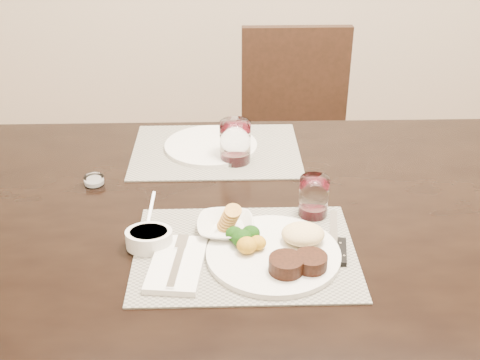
{
  "coord_description": "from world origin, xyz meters",
  "views": [
    {
      "loc": [
        -0.28,
        -1.2,
        1.49
      ],
      "look_at": [
        -0.25,
        0.0,
        0.82
      ],
      "focal_mm": 45.0,
      "sensor_mm": 36.0,
      "label": 1
    }
  ],
  "objects_px": {
    "cracker_bowl": "(225,226)",
    "wine_glass_near": "(314,199)",
    "far_plate": "(211,146)",
    "dinner_plate": "(280,251)",
    "steak_knife": "(340,245)",
    "chair_far": "(296,134)"
  },
  "relations": [
    {
      "from": "cracker_bowl",
      "to": "wine_glass_near",
      "type": "xyz_separation_m",
      "value": [
        0.2,
        0.07,
        0.02
      ]
    },
    {
      "from": "wine_glass_near",
      "to": "far_plate",
      "type": "bearing_deg",
      "value": 123.94
    },
    {
      "from": "wine_glass_near",
      "to": "dinner_plate",
      "type": "bearing_deg",
      "value": -118.87
    },
    {
      "from": "wine_glass_near",
      "to": "far_plate",
      "type": "xyz_separation_m",
      "value": [
        -0.24,
        0.35,
        -0.04
      ]
    },
    {
      "from": "wine_glass_near",
      "to": "far_plate",
      "type": "height_order",
      "value": "wine_glass_near"
    },
    {
      "from": "cracker_bowl",
      "to": "wine_glass_near",
      "type": "bearing_deg",
      "value": 19.65
    },
    {
      "from": "cracker_bowl",
      "to": "far_plate",
      "type": "distance_m",
      "value": 0.43
    },
    {
      "from": "far_plate",
      "to": "dinner_plate",
      "type": "bearing_deg",
      "value": -73.97
    },
    {
      "from": "dinner_plate",
      "to": "steak_knife",
      "type": "height_order",
      "value": "dinner_plate"
    },
    {
      "from": "dinner_plate",
      "to": "cracker_bowl",
      "type": "distance_m",
      "value": 0.14
    },
    {
      "from": "chair_far",
      "to": "far_plate",
      "type": "xyz_separation_m",
      "value": [
        -0.32,
        -0.62,
        0.26
      ]
    },
    {
      "from": "steak_knife",
      "to": "wine_glass_near",
      "type": "bearing_deg",
      "value": 116.24
    },
    {
      "from": "dinner_plate",
      "to": "far_plate",
      "type": "xyz_separation_m",
      "value": [
        -0.15,
        0.52,
        -0.01
      ]
    },
    {
      "from": "chair_far",
      "to": "dinner_plate",
      "type": "distance_m",
      "value": 1.18
    },
    {
      "from": "chair_far",
      "to": "cracker_bowl",
      "type": "bearing_deg",
      "value": -105.03
    },
    {
      "from": "chair_far",
      "to": "far_plate",
      "type": "bearing_deg",
      "value": -117.17
    },
    {
      "from": "steak_knife",
      "to": "cracker_bowl",
      "type": "height_order",
      "value": "cracker_bowl"
    },
    {
      "from": "dinner_plate",
      "to": "steak_knife",
      "type": "bearing_deg",
      "value": 12.48
    },
    {
      "from": "dinner_plate",
      "to": "wine_glass_near",
      "type": "xyz_separation_m",
      "value": [
        0.09,
        0.16,
        0.03
      ]
    },
    {
      "from": "dinner_plate",
      "to": "steak_knife",
      "type": "xyz_separation_m",
      "value": [
        0.13,
        0.03,
        -0.01
      ]
    },
    {
      "from": "chair_far",
      "to": "dinner_plate",
      "type": "bearing_deg",
      "value": -98.51
    },
    {
      "from": "cracker_bowl",
      "to": "dinner_plate",
      "type": "bearing_deg",
      "value": -39.51
    }
  ]
}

